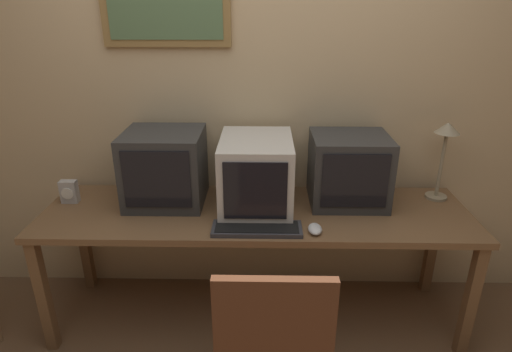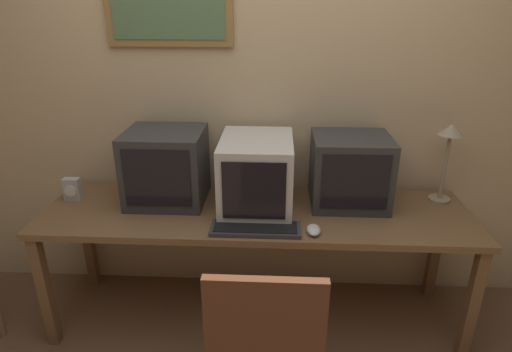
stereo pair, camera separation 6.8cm
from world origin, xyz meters
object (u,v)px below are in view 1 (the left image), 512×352
Objects in this scene: monitor_left at (165,168)px; keyboard_main at (257,229)px; desk_lamp at (445,143)px; monitor_center at (257,174)px; mouse_near_keyboard at (315,229)px; desk_clock at (69,192)px; monitor_right at (349,170)px.

keyboard_main is (0.51, -0.33, -0.19)m from monitor_left.
monitor_center is at bearing -172.57° from desk_lamp.
mouse_near_keyboard is (0.29, -0.01, 0.01)m from keyboard_main.
desk_clock is (-0.54, -0.03, -0.14)m from monitor_left.
desk_clock is 0.29× the size of desk_lamp.
desk_lamp reaches higher than mouse_near_keyboard.
desk_lamp is (0.53, 0.05, 0.14)m from monitor_right.
mouse_near_keyboard is 0.24× the size of desk_lamp.
monitor_left is at bearing -179.12° from monitor_right.
keyboard_main is 3.45× the size of desk_clock.
keyboard_main is at bearing -33.04° from monitor_left.
monitor_left is 0.64m from keyboard_main.
monitor_left is 3.27× the size of desk_clock.
monitor_center is at bearing -170.88° from monitor_right.
monitor_left is 0.87× the size of monitor_center.
monitor_right is 0.64m from keyboard_main.
monitor_center is (0.51, -0.07, -0.01)m from monitor_left.
monitor_left reaches higher than keyboard_main.
monitor_center is at bearing 91.08° from keyboard_main.
desk_clock reaches higher than keyboard_main.
desk_lamp is (1.03, 0.13, 0.14)m from monitor_center.
desk_lamp is (1.54, 0.07, 0.13)m from monitor_left.
desk_lamp is at bearing 21.44° from keyboard_main.
monitor_left is 0.94× the size of desk_lamp.
keyboard_main is (-0.50, -0.35, -0.18)m from monitor_right.
desk_clock is at bearing -176.93° from monitor_left.
monitor_center is 1.09× the size of keyboard_main.
mouse_near_keyboard is (0.29, -0.28, -0.18)m from monitor_center.
mouse_near_keyboard is at bearing -13.16° from desk_clock.
desk_lamp reaches higher than monitor_left.
monitor_right is (0.51, 0.08, -0.00)m from monitor_center.
desk_clock reaches higher than mouse_near_keyboard.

